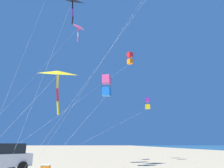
# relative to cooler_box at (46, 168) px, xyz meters

# --- Properties ---
(cooler_box) EXTENTS (0.62, 0.42, 0.42)m
(cooler_box) POSITION_rel_cooler_box_xyz_m (0.00, 0.00, 0.00)
(cooler_box) COLOR orange
(cooler_box) RESTS_ON ground_plane
(kite_delta_orange_high_right) EXTENTS (5.77, 1.45, 6.19)m
(kite_delta_orange_high_right) POSITION_rel_cooler_box_xyz_m (1.35, -3.99, 5.59)
(kite_delta_orange_high_right) COLOR yellow
(kite_delta_orange_high_right) RESTS_ON ground_plane
(kite_box_blue_topmost) EXTENTS (4.37, 5.32, 7.76)m
(kite_box_blue_topmost) POSITION_rel_cooler_box_xyz_m (4.19, 2.27, 6.61)
(kite_box_blue_topmost) COLOR #EF4C93
(kite_box_blue_topmost) RESTS_ON ground_plane
(kite_delta_green_low_center) EXTENTS (12.37, 1.72, 16.24)m
(kite_delta_green_low_center) POSITION_rel_cooler_box_xyz_m (0.68, 7.78, 15.62)
(kite_delta_green_low_center) COLOR #EF4C93
(kite_delta_green_low_center) RESTS_ON ground_plane
(kite_box_teal_far_right) EXTENTS (11.92, 9.27, 12.90)m
(kite_box_teal_far_right) POSITION_rel_cooler_box_xyz_m (7.09, 8.77, 11.93)
(kite_box_teal_far_right) COLOR red
(kite_box_teal_far_right) RESTS_ON ground_plane
(kite_delta_long_streamer_left) EXTENTS (3.92, 4.42, 15.84)m
(kite_delta_long_streamer_left) POSITION_rel_cooler_box_xyz_m (0.83, 1.98, 15.14)
(kite_delta_long_streamer_left) COLOR black
(kite_delta_long_streamer_left) RESTS_ON ground_plane
(kite_box_checkered_midright) EXTENTS (11.47, 10.93, 7.96)m
(kite_box_checkered_midright) POSITION_rel_cooler_box_xyz_m (9.81, 12.69, 6.97)
(kite_box_checkered_midright) COLOR purple
(kite_box_checkered_midright) RESTS_ON ground_plane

